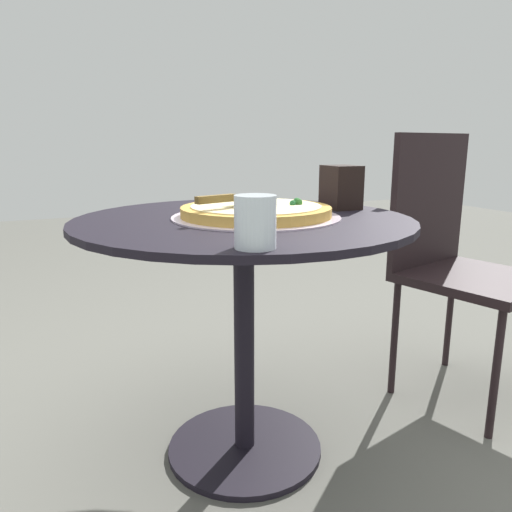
{
  "coord_description": "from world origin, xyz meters",
  "views": [
    {
      "loc": [
        -0.48,
        -1.18,
        0.87
      ],
      "look_at": [
        0.03,
        -0.01,
        0.58
      ],
      "focal_mm": 34.57,
      "sensor_mm": 36.0,
      "label": 1
    }
  ],
  "objects": [
    {
      "name": "patio_table",
      "position": [
        0.0,
        0.0,
        0.52
      ],
      "size": [
        0.88,
        0.88,
        0.68
      ],
      "color": "black",
      "rests_on": "ground"
    },
    {
      "name": "patio_chair_near",
      "position": [
        0.81,
        0.06,
        0.51
      ],
      "size": [
        0.51,
        0.51,
        0.9
      ],
      "color": "black",
      "rests_on": "ground"
    },
    {
      "name": "napkin_dispenser",
      "position": [
        0.33,
        0.05,
        0.75
      ],
      "size": [
        0.09,
        0.11,
        0.13
      ],
      "primitive_type": "cube",
      "rotation": [
        0.0,
        0.0,
        1.55
      ],
      "color": "black",
      "rests_on": "patio_table"
    },
    {
      "name": "pizza_on_tray",
      "position": [
        0.03,
        -0.01,
        0.7
      ],
      "size": [
        0.44,
        0.44,
        0.05
      ],
      "color": "silver",
      "rests_on": "patio_table"
    },
    {
      "name": "drinking_cup",
      "position": [
        -0.12,
        -0.36,
        0.73
      ],
      "size": [
        0.08,
        0.08,
        0.1
      ],
      "primitive_type": "cylinder",
      "color": "white",
      "rests_on": "patio_table"
    },
    {
      "name": "ground_plane",
      "position": [
        0.0,
        0.0,
        0.0
      ],
      "size": [
        10.0,
        10.0,
        0.0
      ],
      "primitive_type": "plane",
      "color": "#606059"
    },
    {
      "name": "pizza_server",
      "position": [
        -0.04,
        -0.03,
        0.74
      ],
      "size": [
        0.22,
        0.1,
        0.02
      ],
      "color": "silver",
      "rests_on": "pizza_on_tray"
    }
  ]
}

